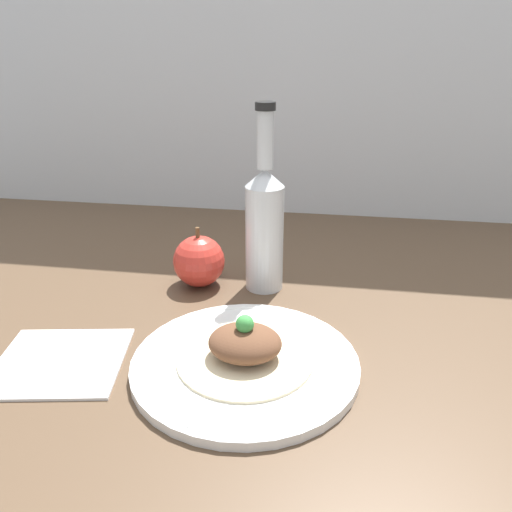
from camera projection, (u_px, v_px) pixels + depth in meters
The scene contains 7 objects.
ground_plane at pixel (241, 333), 74.17cm from camera, with size 180.00×110.00×4.00cm, color brown.
wall_backsplash at pixel (285, 31), 106.07cm from camera, with size 180.00×3.00×80.00cm.
plate at pixel (245, 362), 62.77cm from camera, with size 28.59×28.59×1.51cm.
plated_food at pixel (245, 347), 61.85cm from camera, with size 17.20×17.20×6.24cm.
cider_bottle at pixel (265, 224), 79.49cm from camera, with size 6.16×6.16×29.93cm.
apple at pixel (199, 261), 82.96cm from camera, with size 8.61×8.61×10.25cm.
napkin at pixel (60, 360), 63.79cm from camera, with size 18.32×17.53×0.80cm.
Camera 1 is at (12.12, -62.43, 37.92)cm, focal length 35.00 mm.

